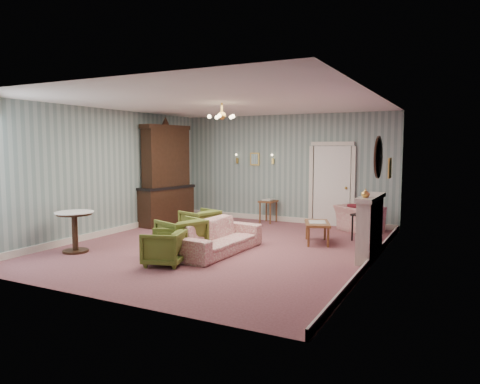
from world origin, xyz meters
The scene contains 27 objects.
floor centered at (0.00, 0.00, 0.00)m, with size 7.00×7.00×0.00m, color #90545A.
ceiling centered at (0.00, 0.00, 2.90)m, with size 7.00×7.00×0.00m, color white.
wall_back centered at (0.00, 3.50, 1.45)m, with size 6.00×6.00×0.00m, color gray.
wall_front centered at (0.00, -3.50, 1.45)m, with size 6.00×6.00×0.00m, color gray.
wall_left centered at (-3.00, 0.00, 1.45)m, with size 7.00×7.00×0.00m, color gray.
wall_right centered at (3.00, 0.00, 1.45)m, with size 7.00×7.00×0.00m, color gray.
wall_right_floral centered at (2.98, 0.00, 1.45)m, with size 7.00×7.00×0.00m, color #B85C7F.
door centered at (1.30, 3.46, 1.08)m, with size 1.12×0.12×2.16m, color white, non-canonical shape.
olive_chair_a centered at (-0.21, -1.68, 0.33)m, with size 0.65×0.61×0.67m, color #5A6924.
olive_chair_b centered at (-0.35, -0.95, 0.38)m, with size 0.75×0.70×0.77m, color #5A6924.
olive_chair_c centered at (-0.84, 0.48, 0.36)m, with size 0.70×0.66×0.72m, color #5A6924.
sofa_chintz centered at (0.16, -0.47, 0.42)m, with size 2.13×0.62×0.83m, color #A34150.
wingback_chair centered at (2.12, 2.95, 0.42)m, with size 0.96×0.63×0.84m, color #A34150.
dresser centered at (-2.65, 1.70, 1.38)m, with size 0.57×1.66×2.76m, color black, non-canonical shape.
fireplace centered at (2.86, 0.40, 0.58)m, with size 0.30×1.40×1.16m, color beige, non-canonical shape.
mantel_vase centered at (2.84, 0.00, 1.23)m, with size 0.15×0.15×0.15m, color gold.
oval_mirror centered at (2.96, 0.40, 1.85)m, with size 0.04×0.76×0.84m, color white, non-canonical shape.
framed_print centered at (2.97, 1.75, 1.60)m, with size 0.04×0.34×0.42m, color gold, non-canonical shape.
coffee_table centered at (1.62, 1.22, 0.23)m, with size 0.49×0.89×0.45m, color brown, non-canonical shape.
side_table_black centered at (2.44, 1.86, 0.30)m, with size 0.40×0.40×0.60m, color black, non-canonical shape.
pedestal_table centered at (-2.32, -1.70, 0.40)m, with size 0.73×0.73×0.80m, color black, non-canonical shape.
nesting_table centered at (-0.34, 3.15, 0.33)m, with size 0.39×0.50×0.65m, color brown, non-canonical shape.
gilt_mirror_back centered at (-0.90, 3.46, 1.70)m, with size 0.28×0.06×0.36m, color gold, non-canonical shape.
sconce_left centered at (-1.45, 3.44, 1.70)m, with size 0.16×0.12×0.30m, color gold, non-canonical shape.
sconce_right centered at (-0.35, 3.44, 1.70)m, with size 0.16×0.12×0.30m, color gold, non-canonical shape.
chandelier centered at (0.00, 0.00, 2.63)m, with size 0.56×0.56×0.36m, color gold, non-canonical shape.
burgundy_cushion centered at (2.07, 2.80, 0.48)m, with size 0.38×0.10×0.38m, color maroon.
Camera 1 is at (4.37, -7.78, 2.02)m, focal length 33.24 mm.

